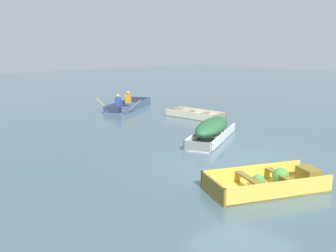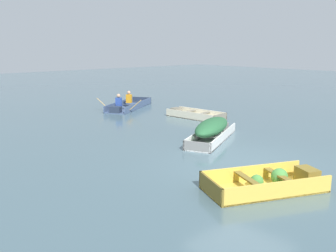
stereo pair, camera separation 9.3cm
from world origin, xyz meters
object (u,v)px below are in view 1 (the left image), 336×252
Objects in this scene: dinghy_yellow_foreground at (271,182)px; rowboat_slate_blue_with_crew at (127,106)px; skiff_white_near_moored at (212,128)px; skiff_cream_mid_moored at (193,115)px.

dinghy_yellow_foreground is 0.78× the size of rowboat_slate_blue_with_crew.
rowboat_slate_blue_with_crew is at bearing 77.25° from skiff_white_near_moored.
skiff_white_near_moored is at bearing -126.68° from skiff_cream_mid_moored.
dinghy_yellow_foreground is 11.94m from rowboat_slate_blue_with_crew.
dinghy_yellow_foreground is at bearing -121.65° from skiff_white_near_moored.
dinghy_yellow_foreground is at bearing -109.93° from rowboat_slate_blue_with_crew.
skiff_white_near_moored is at bearing 58.35° from dinghy_yellow_foreground.
rowboat_slate_blue_with_crew reaches higher than dinghy_yellow_foreground.
skiff_white_near_moored reaches higher than dinghy_yellow_foreground.
dinghy_yellow_foreground is at bearing -124.02° from skiff_cream_mid_moored.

